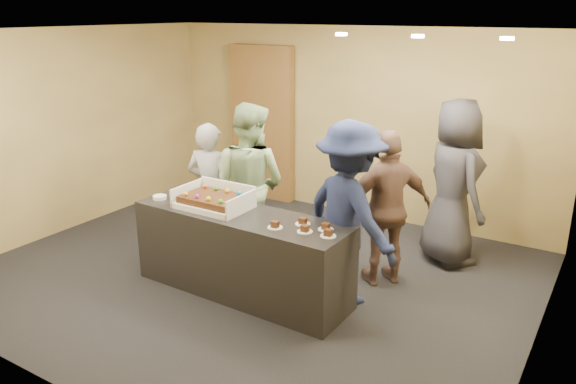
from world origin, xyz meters
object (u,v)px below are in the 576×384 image
object	(u,v)px
cake_box	(215,202)
person_brown_extra	(387,209)
plate_stack	(160,197)
storage_cabinet	(262,124)
person_dark_suit	(454,183)
person_sage_man	(249,184)
serving_counter	(242,253)
person_navy_man	(350,214)
sheet_cake	(213,199)
person_server_grey	(211,191)

from	to	relation	value
cake_box	person_brown_extra	distance (m)	1.85
cake_box	plate_stack	world-z (taller)	cake_box
cake_box	plate_stack	size ratio (longest dim) A/B	4.97
storage_cabinet	person_dark_suit	bearing A→B (deg)	-14.48
person_sage_man	serving_counter	bearing A→B (deg)	117.12
person_dark_suit	person_navy_man	bearing A→B (deg)	111.97
sheet_cake	person_dark_suit	xyz separation A→B (m)	(1.99, 1.97, -0.01)
person_brown_extra	person_dark_suit	size ratio (longest dim) A/B	0.88
person_server_grey	plate_stack	bearing A→B (deg)	68.02
person_navy_man	person_dark_suit	distance (m)	1.63
serving_counter	storage_cabinet	world-z (taller)	storage_cabinet
person_navy_man	person_server_grey	bearing A→B (deg)	19.66
storage_cabinet	person_dark_suit	xyz separation A→B (m)	(3.28, -0.85, -0.22)
person_dark_suit	storage_cabinet	bearing A→B (deg)	29.15
sheet_cake	person_brown_extra	distance (m)	1.87
plate_stack	person_server_grey	size ratio (longest dim) A/B	0.09
serving_counter	plate_stack	distance (m)	1.15
serving_counter	person_navy_man	xyz separation A→B (m)	(1.03, 0.45, 0.50)
person_sage_man	cake_box	bearing A→B (deg)	92.68
serving_counter	plate_stack	size ratio (longest dim) A/B	15.75
person_server_grey	person_brown_extra	distance (m)	2.14
cake_box	plate_stack	xyz separation A→B (m)	(-0.69, -0.13, -0.03)
sheet_cake	person_server_grey	bearing A→B (deg)	131.95
sheet_cake	person_sage_man	xyz separation A→B (m)	(-0.06, 0.74, -0.04)
plate_stack	person_dark_suit	size ratio (longest dim) A/B	0.08
cake_box	plate_stack	distance (m)	0.70
serving_counter	sheet_cake	size ratio (longest dim) A/B	3.71
plate_stack	person_brown_extra	size ratio (longest dim) A/B	0.09
person_sage_man	person_navy_man	world-z (taller)	person_sage_man
serving_counter	person_sage_man	bearing A→B (deg)	120.88
storage_cabinet	person_dark_suit	size ratio (longest dim) A/B	1.22
person_server_grey	person_brown_extra	xyz separation A→B (m)	(2.09, 0.44, 0.04)
plate_stack	person_navy_man	size ratio (longest dim) A/B	0.08
person_sage_man	person_navy_man	bearing A→B (deg)	166.35
person_navy_man	cake_box	bearing A→B (deg)	41.09
person_sage_man	person_brown_extra	xyz separation A→B (m)	(1.61, 0.30, -0.09)
storage_cabinet	person_navy_man	distance (m)	3.58
serving_counter	sheet_cake	bearing A→B (deg)	-178.62
cake_box	person_server_grey	xyz separation A→B (m)	(-0.54, 0.57, -0.12)
person_navy_man	plate_stack	bearing A→B (deg)	38.93
serving_counter	person_sage_man	size ratio (longest dim) A/B	1.25
serving_counter	person_brown_extra	xyz separation A→B (m)	(1.20, 1.04, 0.41)
person_server_grey	sheet_cake	bearing A→B (deg)	122.09
person_server_grey	person_brown_extra	world-z (taller)	person_brown_extra
storage_cabinet	cake_box	xyz separation A→B (m)	(1.29, -2.78, -0.25)
storage_cabinet	plate_stack	xyz separation A→B (m)	(0.60, -2.91, -0.28)
sheet_cake	storage_cabinet	bearing A→B (deg)	114.70
sheet_cake	person_server_grey	xyz separation A→B (m)	(-0.54, 0.60, -0.17)
storage_cabinet	sheet_cake	distance (m)	3.10
storage_cabinet	person_navy_man	world-z (taller)	storage_cabinet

